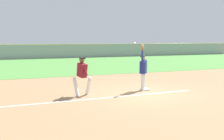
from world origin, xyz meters
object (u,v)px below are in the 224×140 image
Objects in this scene: baseball at (135,43)px; fielder at (143,68)px; parked_car_silver at (121,51)px; parked_car_black at (17,53)px; first_base at (145,89)px; runner at (82,74)px; parked_car_white at (90,51)px; parked_car_red at (57,52)px.

fielder is at bearing 19.93° from baseball.
parked_car_silver is at bearing 69.88° from baseball.
fielder is at bearing -113.44° from parked_car_silver.
first_base is at bearing -79.98° from parked_car_black.
parked_car_silver is at bearing 44.89° from runner.
parked_car_white is at bearing 54.61° from runner.
parked_car_red is at bearing 174.61° from parked_car_white.
runner is 2.84m from baseball.
parked_car_red is 10.22m from parked_car_silver.
parked_car_silver is at bearing 1.20° from parked_car_white.
first_base is 0.17× the size of fielder.
runner reaches higher than parked_car_white.
fielder reaches higher than first_base.
first_base is 0.08× the size of parked_car_white.
parked_car_black is 10.44m from parked_car_white.
baseball reaches higher than runner.
baseball is 0.02× the size of parked_car_red.
runner reaches higher than parked_car_red.
parked_car_red reaches higher than first_base.
parked_car_black is at bearing 77.76° from runner.
parked_car_white is (6.88, 25.41, -0.32)m from runner.
parked_car_black is (-3.57, 25.35, -0.32)m from runner.
parked_car_black and parked_car_red have the same top height.
fielder reaches higher than runner.
first_base is 5.14× the size of baseball.
baseball is at bearing -22.54° from runner.
first_base is 0.08× the size of parked_car_silver.
parked_car_white is (4.37, 25.51, -1.66)m from baseball.
baseball is 0.02× the size of parked_car_silver.
baseball reaches higher than first_base.
runner is at bearing -119.11° from parked_car_silver.
first_base is 2.41m from baseball.
first_base is 1.09m from fielder.
parked_car_silver is at bearing 2.50° from parked_car_red.
runner is at bearing 42.64° from fielder.
fielder reaches higher than parked_car_silver.
baseball is 25.93m from parked_car_white.
first_base is 0.22× the size of runner.
parked_car_red is (-1.25, 25.17, 0.63)m from first_base.
first_base is at bearing -17.82° from runner.
parked_car_black is 1.00× the size of parked_car_silver.
first_base is 25.55m from parked_car_white.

